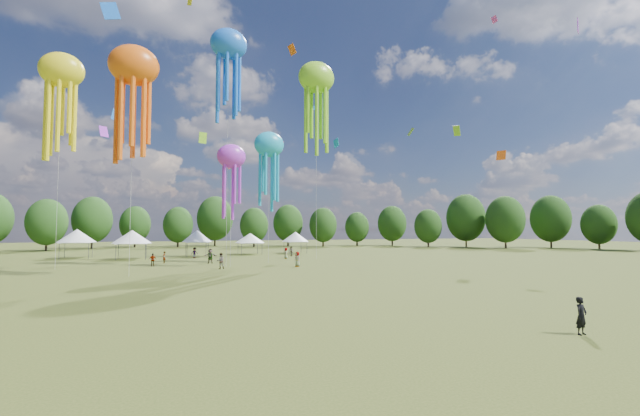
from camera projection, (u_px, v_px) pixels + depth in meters
name	position (u px, v px, depth m)	size (l,w,h in m)	color
ground	(405.00, 344.00, 15.66)	(300.00, 300.00, 0.00)	#384416
observer_main	(581.00, 316.00, 17.01)	(0.57, 0.37, 1.56)	black
spectator_near	(221.00, 261.00, 45.38)	(0.85, 0.67, 1.76)	gray
spectators_far	(232.00, 255.00, 56.41)	(21.67, 20.04, 1.86)	gray
festival_tents	(186.00, 237.00, 66.76)	(40.35, 10.96, 4.45)	#47474C
show_kites	(230.00, 102.00, 51.83)	(37.89, 19.10, 30.21)	#FF610F
small_kites	(230.00, 45.00, 56.83)	(69.33, 54.58, 46.11)	#FF610F
treeline	(191.00, 217.00, 72.74)	(201.57, 95.24, 13.43)	#38281C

